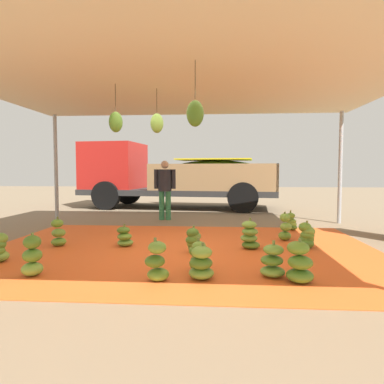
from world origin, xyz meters
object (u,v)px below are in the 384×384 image
(banana_bunch_0, at_px, (198,257))
(banana_bunch_9, at_px, (157,263))
(banana_bunch_4, at_px, (307,236))
(worker_0, at_px, (165,185))
(banana_bunch_8, at_px, (194,241))
(banana_bunch_5, at_px, (201,264))
(banana_bunch_3, at_px, (299,264))
(banana_bunch_11, at_px, (285,228))
(banana_bunch_10, at_px, (250,236))
(banana_bunch_7, at_px, (32,257))
(cargo_truck_main, at_px, (171,175))
(banana_bunch_1, at_px, (125,237))
(banana_bunch_2, at_px, (273,262))
(banana_bunch_13, at_px, (58,234))
(banana_bunch_12, at_px, (291,222))

(banana_bunch_0, bearing_deg, banana_bunch_9, -135.42)
(banana_bunch_4, xyz_separation_m, banana_bunch_9, (-2.33, -1.99, 0.02))
(banana_bunch_0, distance_m, worker_0, 5.03)
(banana_bunch_8, bearing_deg, banana_bunch_5, -82.51)
(banana_bunch_3, distance_m, banana_bunch_11, 2.59)
(banana_bunch_5, distance_m, banana_bunch_10, 1.91)
(banana_bunch_0, relative_size, banana_bunch_8, 1.02)
(banana_bunch_7, height_order, cargo_truck_main, cargo_truck_main)
(banana_bunch_1, height_order, banana_bunch_5, banana_bunch_5)
(banana_bunch_4, xyz_separation_m, banana_bunch_5, (-1.78, -1.90, -0.02))
(banana_bunch_2, xyz_separation_m, banana_bunch_9, (-1.46, -0.28, 0.04))
(banana_bunch_4, bearing_deg, banana_bunch_8, -166.98)
(banana_bunch_0, xyz_separation_m, banana_bunch_2, (0.97, -0.20, 0.00))
(banana_bunch_5, height_order, banana_bunch_7, banana_bunch_7)
(banana_bunch_5, distance_m, banana_bunch_13, 3.18)
(banana_bunch_1, relative_size, banana_bunch_5, 0.86)
(banana_bunch_3, distance_m, banana_bunch_8, 2.02)
(banana_bunch_2, bearing_deg, banana_bunch_7, -176.58)
(banana_bunch_0, relative_size, banana_bunch_2, 0.97)
(banana_bunch_10, bearing_deg, banana_bunch_2, -84.72)
(banana_bunch_7, bearing_deg, cargo_truck_main, 85.19)
(banana_bunch_2, xyz_separation_m, banana_bunch_5, (-0.91, -0.19, 0.01))
(banana_bunch_2, bearing_deg, banana_bunch_11, 75.33)
(banana_bunch_3, relative_size, worker_0, 0.33)
(banana_bunch_0, relative_size, banana_bunch_1, 1.12)
(banana_bunch_10, bearing_deg, banana_bunch_8, -162.42)
(banana_bunch_5, relative_size, banana_bunch_11, 0.84)
(banana_bunch_0, bearing_deg, banana_bunch_11, 53.74)
(banana_bunch_4, xyz_separation_m, worker_0, (-3.03, 3.32, 0.74))
(banana_bunch_2, height_order, banana_bunch_3, banana_bunch_3)
(banana_bunch_10, bearing_deg, banana_bunch_7, -149.53)
(banana_bunch_4, bearing_deg, banana_bunch_9, -139.38)
(banana_bunch_4, bearing_deg, banana_bunch_11, 111.10)
(banana_bunch_3, distance_m, cargo_truck_main, 8.83)
(banana_bunch_0, height_order, banana_bunch_9, banana_bunch_9)
(banana_bunch_1, bearing_deg, banana_bunch_3, -34.24)
(banana_bunch_0, xyz_separation_m, banana_bunch_11, (1.59, 2.16, 0.05))
(banana_bunch_2, distance_m, banana_bunch_11, 2.44)
(banana_bunch_4, relative_size, banana_bunch_10, 0.89)
(banana_bunch_0, xyz_separation_m, worker_0, (-1.20, 4.83, 0.76))
(banana_bunch_8, distance_m, worker_0, 3.99)
(banana_bunch_3, xyz_separation_m, cargo_truck_main, (-2.70, 8.35, 0.96))
(banana_bunch_11, height_order, banana_bunch_13, banana_bunch_11)
(banana_bunch_10, height_order, banana_bunch_13, banana_bunch_10)
(banana_bunch_4, height_order, banana_bunch_13, banana_bunch_13)
(banana_bunch_7, bearing_deg, banana_bunch_13, 105.29)
(banana_bunch_9, distance_m, banana_bunch_11, 3.36)
(banana_bunch_8, bearing_deg, banana_bunch_10, 17.58)
(banana_bunch_7, distance_m, banana_bunch_12, 5.57)
(banana_bunch_8, height_order, worker_0, worker_0)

